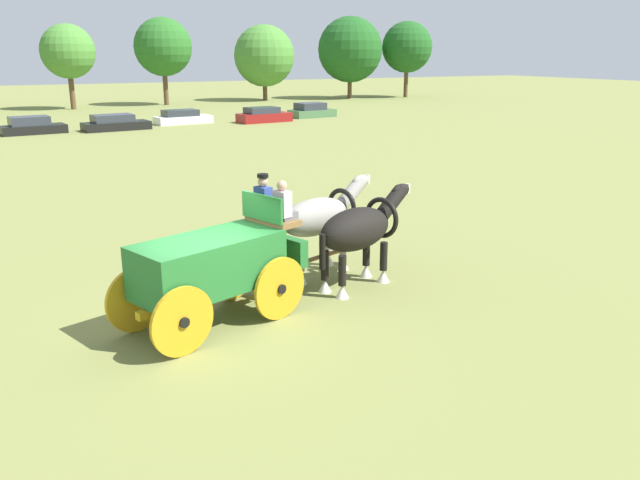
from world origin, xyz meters
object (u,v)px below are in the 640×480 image
object	(u,v)px
parked_vehicle_e	(182,118)
parked_vehicle_f	(264,116)
show_wagon	(215,264)
parked_vehicle_c	(32,126)
draft_horse_near	(319,218)
parked_vehicle_g	(312,111)
parked_vehicle_d	(115,123)
draft_horse_off	(359,230)

from	to	relation	value
parked_vehicle_e	parked_vehicle_f	distance (m)	6.31
show_wagon	parked_vehicle_c	distance (m)	36.36
show_wagon	draft_horse_near	bearing A→B (deg)	28.94
parked_vehicle_e	parked_vehicle_g	xyz separation A→B (m)	(11.22, 0.12, 0.06)
parked_vehicle_g	parked_vehicle_d	bearing A→B (deg)	-172.34
parked_vehicle_c	parked_vehicle_e	xyz separation A→B (m)	(10.85, 1.76, -0.04)
show_wagon	parked_vehicle_g	distance (m)	43.65
parked_vehicle_d	parked_vehicle_g	distance (m)	16.81
show_wagon	parked_vehicle_e	world-z (taller)	show_wagon
show_wagon	parked_vehicle_e	xyz separation A→B (m)	(9.84, 38.11, -0.79)
draft_horse_near	parked_vehicle_g	world-z (taller)	draft_horse_near
show_wagon	draft_horse_near	world-z (taller)	show_wagon
parked_vehicle_g	draft_horse_off	bearing A→B (deg)	-114.80
draft_horse_near	parked_vehicle_g	bearing A→B (deg)	63.94
draft_horse_off	parked_vehicle_c	size ratio (longest dim) A/B	0.71
parked_vehicle_d	show_wagon	bearing A→B (deg)	-96.98
parked_vehicle_d	parked_vehicle_g	bearing A→B (deg)	7.66
draft_horse_off	parked_vehicle_g	distance (m)	41.49
show_wagon	parked_vehicle_c	size ratio (longest dim) A/B	1.37
parked_vehicle_d	parked_vehicle_f	bearing A→B (deg)	1.46
parked_vehicle_d	draft_horse_near	bearing A→B (deg)	-91.92
parked_vehicle_d	parked_vehicle_f	xyz separation A→B (m)	(11.47, 0.29, 0.04)
show_wagon	parked_vehicle_d	distance (m)	36.26
parked_vehicle_d	parked_vehicle_f	distance (m)	11.48
parked_vehicle_f	draft_horse_near	bearing A→B (deg)	-110.11
draft_horse_near	parked_vehicle_f	distance (m)	36.72
show_wagon	parked_vehicle_g	xyz separation A→B (m)	(21.07, 38.22, -0.73)
parked_vehicle_e	parked_vehicle_d	bearing A→B (deg)	-158.68
show_wagon	parked_vehicle_f	distance (m)	39.60
draft_horse_off	parked_vehicle_f	bearing A→B (deg)	71.12
draft_horse_near	parked_vehicle_d	xyz separation A→B (m)	(1.15, 34.18, -0.93)
show_wagon	parked_vehicle_g	world-z (taller)	show_wagon
draft_horse_near	parked_vehicle_c	distance (m)	34.81
parked_vehicle_f	parked_vehicle_g	distance (m)	5.54
parked_vehicle_c	parked_vehicle_e	size ratio (longest dim) A/B	0.97
parked_vehicle_g	parked_vehicle_f	bearing A→B (deg)	-159.40
show_wagon	parked_vehicle_c	xyz separation A→B (m)	(-1.01, 36.34, -0.75)
parked_vehicle_e	parked_vehicle_c	bearing A→B (deg)	-170.77
draft_horse_near	parked_vehicle_g	xyz separation A→B (m)	(17.81, 36.42, -0.89)
parked_vehicle_d	parked_vehicle_e	xyz separation A→B (m)	(5.44, 2.12, -0.02)
show_wagon	parked_vehicle_f	size ratio (longest dim) A/B	1.34
parked_vehicle_g	show_wagon	bearing A→B (deg)	-118.86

